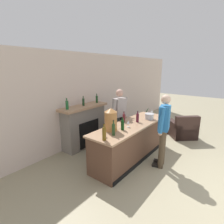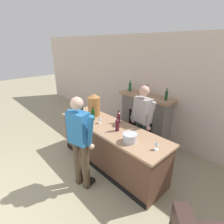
# 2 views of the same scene
# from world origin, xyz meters

# --- Properties ---
(wall_back_panel) EXTENTS (12.00, 0.07, 2.75)m
(wall_back_panel) POSITION_xyz_m (0.00, 4.25, 1.38)
(wall_back_panel) COLOR beige
(wall_back_panel) RESTS_ON ground_plane
(bar_counter) EXTENTS (2.63, 0.78, 0.93)m
(bar_counter) POSITION_xyz_m (0.09, 2.48, 0.47)
(bar_counter) COLOR brown
(bar_counter) RESTS_ON ground_plane
(fireplace_stone) EXTENTS (1.53, 0.52, 1.55)m
(fireplace_stone) POSITION_xyz_m (-0.15, 3.99, 0.63)
(fireplace_stone) COLOR gray
(fireplace_stone) RESTS_ON ground_plane
(armchair_black) EXTENTS (1.12, 1.12, 0.81)m
(armchair_black) POSITION_xyz_m (2.36, 1.84, 0.26)
(armchair_black) COLOR #36241F
(armchair_black) RESTS_ON ground_plane
(potted_plant_corner) EXTENTS (0.39, 0.39, 0.75)m
(potted_plant_corner) POSITION_xyz_m (2.69, 3.46, 0.31)
(potted_plant_corner) COLOR #4C4E3F
(potted_plant_corner) RESTS_ON ground_plane
(person_customer) EXTENTS (0.65, 0.37, 1.74)m
(person_customer) POSITION_xyz_m (0.19, 1.69, 0.96)
(person_customer) COLOR brown
(person_customer) RESTS_ON ground_plane
(person_bartender) EXTENTS (0.66, 0.34, 1.73)m
(person_bartender) POSITION_xyz_m (0.42, 3.10, 0.96)
(person_bartender) COLOR #313E3D
(person_bartender) RESTS_ON ground_plane
(copper_dispenser) EXTENTS (0.29, 0.33, 0.52)m
(copper_dispenser) POSITION_xyz_m (-0.61, 2.61, 1.19)
(copper_dispenser) COLOR #AE733D
(copper_dispenser) RESTS_ON bar_counter
(ice_bucket_steel) EXTENTS (0.25, 0.25, 0.15)m
(ice_bucket_steel) POSITION_xyz_m (0.76, 2.33, 1.01)
(ice_bucket_steel) COLOR silver
(ice_bucket_steel) RESTS_ON bar_counter
(wine_bottle_riesling_slim) EXTENTS (0.07, 0.07, 0.33)m
(wine_bottle_riesling_slim) POSITION_xyz_m (-0.80, 2.39, 1.08)
(wine_bottle_riesling_slim) COLOR #203C1C
(wine_bottle_riesling_slim) RESTS_ON bar_counter
(wine_bottle_chardonnay_pale) EXTENTS (0.07, 0.07, 0.30)m
(wine_bottle_chardonnay_pale) POSITION_xyz_m (0.32, 2.46, 1.07)
(wine_bottle_chardonnay_pale) COLOR #4B1323
(wine_bottle_chardonnay_pale) RESTS_ON bar_counter
(wine_bottle_cabernet_heavy) EXTENTS (0.08, 0.08, 0.30)m
(wine_bottle_cabernet_heavy) POSITION_xyz_m (-0.41, 2.43, 1.07)
(wine_bottle_cabernet_heavy) COLOR #0D3C13
(wine_bottle_cabernet_heavy) RESTS_ON bar_counter
(wine_bottle_port_short) EXTENTS (0.08, 0.08, 0.35)m
(wine_bottle_port_short) POSITION_xyz_m (-1.12, 2.38, 1.09)
(wine_bottle_port_short) COLOR brown
(wine_bottle_port_short) RESTS_ON bar_counter
(wine_bottle_rose_blush) EXTENTS (0.07, 0.07, 0.29)m
(wine_bottle_rose_blush) POSITION_xyz_m (0.08, 2.73, 1.06)
(wine_bottle_rose_blush) COLOR #561B21
(wine_bottle_rose_blush) RESTS_ON bar_counter
(wine_glass_back_row) EXTENTS (0.08, 0.08, 0.17)m
(wine_glass_back_row) POSITION_xyz_m (-0.98, 2.48, 1.06)
(wine_glass_back_row) COLOR silver
(wine_glass_back_row) RESTS_ON bar_counter
(wine_glass_mid_counter) EXTENTS (0.07, 0.07, 0.17)m
(wine_glass_mid_counter) POSITION_xyz_m (-0.17, 2.43, 1.05)
(wine_glass_mid_counter) COLOR silver
(wine_glass_mid_counter) RESTS_ON bar_counter
(wine_glass_front_right) EXTENTS (0.08, 0.08, 0.16)m
(wine_glass_front_right) POSITION_xyz_m (1.21, 2.47, 1.04)
(wine_glass_front_right) COLOR silver
(wine_glass_front_right) RESTS_ON bar_counter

